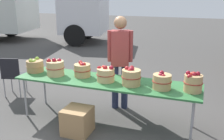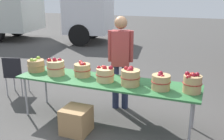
% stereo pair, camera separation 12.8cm
% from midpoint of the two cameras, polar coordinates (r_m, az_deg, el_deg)
% --- Properties ---
extents(ground_plane, '(40.00, 40.00, 0.00)m').
position_cam_midpoint_polar(ground_plane, '(4.66, -2.08, -11.09)').
color(ground_plane, '#474442').
extents(market_table, '(3.10, 0.76, 0.75)m').
position_cam_midpoint_polar(market_table, '(4.37, -2.18, -2.75)').
color(market_table, '#2D6B38').
rests_on(market_table, ground).
extents(apple_basket_green_0, '(0.33, 0.33, 0.27)m').
position_cam_midpoint_polar(apple_basket_green_0, '(5.04, -17.17, 0.94)').
color(apple_basket_green_0, '#A87F51').
rests_on(apple_basket_green_0, market_table).
extents(apple_basket_red_0, '(0.32, 0.32, 0.32)m').
position_cam_midpoint_polar(apple_basket_red_0, '(4.72, -13.03, 0.51)').
color(apple_basket_red_0, tan).
rests_on(apple_basket_red_0, market_table).
extents(apple_basket_red_1, '(0.30, 0.30, 0.27)m').
position_cam_midpoint_polar(apple_basket_red_1, '(4.57, -7.30, 0.07)').
color(apple_basket_red_1, tan).
rests_on(apple_basket_red_1, market_table).
extents(apple_basket_red_2, '(0.31, 0.31, 0.28)m').
position_cam_midpoint_polar(apple_basket_red_2, '(4.29, -2.25, -0.96)').
color(apple_basket_red_2, tan).
rests_on(apple_basket_red_2, market_table).
extents(apple_basket_red_3, '(0.31, 0.31, 0.30)m').
position_cam_midpoint_polar(apple_basket_red_3, '(4.12, 3.31, -1.46)').
color(apple_basket_red_3, tan).
rests_on(apple_basket_red_3, market_table).
extents(apple_basket_red_4, '(0.30, 0.30, 0.29)m').
position_cam_midpoint_polar(apple_basket_red_4, '(4.02, 9.95, -2.42)').
color(apple_basket_red_4, tan).
rests_on(apple_basket_red_4, market_table).
extents(apple_basket_red_5, '(0.28, 0.28, 0.31)m').
position_cam_midpoint_polar(apple_basket_red_5, '(4.01, 16.41, -2.58)').
color(apple_basket_red_5, tan).
rests_on(apple_basket_red_5, market_table).
extents(vendor_adult, '(0.45, 0.31, 1.76)m').
position_cam_midpoint_polar(vendor_adult, '(4.82, 1.02, 3.10)').
color(vendor_adult, '#262D4C').
rests_on(vendor_adult, ground).
extents(box_truck, '(7.96, 3.51, 2.75)m').
position_cam_midpoint_polar(box_truck, '(13.12, -22.10, 12.57)').
color(box_truck, silver).
rests_on(box_truck, ground).
extents(folding_chair, '(0.49, 0.49, 0.86)m').
position_cam_midpoint_polar(folding_chair, '(5.95, -21.44, -0.69)').
color(folding_chair, black).
rests_on(folding_chair, ground).
extents(produce_crate, '(0.42, 0.42, 0.42)m').
position_cam_midpoint_polar(produce_crate, '(4.26, -8.42, -10.92)').
color(produce_crate, '#A87F51').
rests_on(produce_crate, ground).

